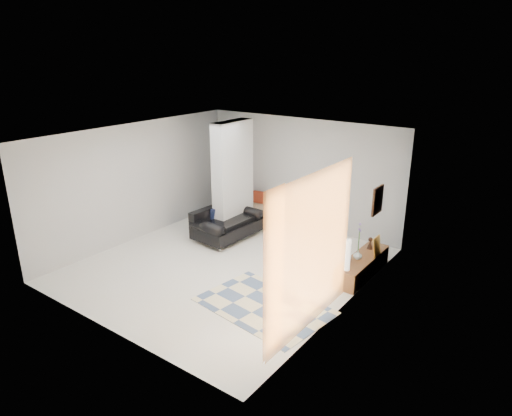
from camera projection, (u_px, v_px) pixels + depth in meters
The scene contains 17 objects.
floor at pixel (227, 265), 9.81m from camera, with size 6.00×6.00×0.00m, color white.
ceiling at pixel (224, 135), 8.89m from camera, with size 6.00×6.00×0.00m, color white.
wall_back at pixel (301, 173), 11.64m from camera, with size 6.00×6.00×0.00m, color #B6B9BB.
wall_front at pixel (102, 253), 7.06m from camera, with size 6.00×6.00×0.00m, color #B6B9BB.
wall_left at pixel (137, 182), 10.88m from camera, with size 6.00×6.00×0.00m, color #B6B9BB.
wall_right at pixel (349, 233), 7.82m from camera, with size 6.00×6.00×0.00m, color #B6B9BB.
partition_column at pixel (233, 178), 11.18m from camera, with size 0.35×1.20×2.80m, color silver.
hallway_door at pixel (236, 175), 12.90m from camera, with size 0.85×0.06×2.04m, color white.
curtain at pixel (312, 252), 6.97m from camera, with size 2.55×2.55×0.00m, color #F2953F.
wall_art at pixel (378, 200), 8.74m from camera, with size 0.04×0.45×0.55m, color #391F0F.
media_console at pixel (362, 266), 9.33m from camera, with size 0.45×1.75×0.80m.
loveseat at pixel (226, 224), 11.18m from camera, with size 1.09×1.76×0.76m.
daybed at pixel (248, 203), 12.47m from camera, with size 1.82×0.88×0.77m.
area_rug at pixel (264, 306), 8.23m from camera, with size 2.30×1.53×0.01m, color beige.
cylinder_lamp at pixel (347, 255), 8.62m from camera, with size 0.11×0.11×0.63m, color white.
bronze_figurine at pixel (370, 243), 9.60m from camera, with size 0.13×0.13×0.25m, color #321E16, non-canonical shape.
vase at pixel (358, 255), 9.14m from camera, with size 0.18×0.18×0.18m, color #B8C3C0.
Camera 1 is at (5.72, -6.80, 4.38)m, focal length 32.00 mm.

